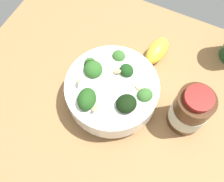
{
  "coord_description": "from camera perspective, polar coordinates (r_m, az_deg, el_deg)",
  "views": [
    {
      "loc": [
        19.19,
        12.63,
        54.85
      ],
      "look_at": [
        -2.88,
        1.81,
        4.0
      ],
      "focal_mm": 41.28,
      "sensor_mm": 36.0,
      "label": 1
    }
  ],
  "objects": [
    {
      "name": "ground_plane",
      "position": [
        0.61,
        -2.73,
        -3.78
      ],
      "size": [
        68.73,
        68.73,
        3.04
      ],
      "primitive_type": "cube",
      "color": "#996D42"
    },
    {
      "name": "bowl_of_broccoli",
      "position": [
        0.56,
        -0.13,
        0.27
      ],
      "size": [
        20.15,
        20.15,
        10.48
      ],
      "color": "white",
      "rests_on": "ground_plane"
    },
    {
      "name": "lemon_wedge",
      "position": [
        0.65,
        9.96,
        8.76
      ],
      "size": [
        8.83,
        5.44,
        4.54
      ],
      "primitive_type": "ellipsoid",
      "rotation": [
        0.0,
        0.0,
        6.13
      ],
      "color": "yellow",
      "rests_on": "ground_plane"
    },
    {
      "name": "bottle_short",
      "position": [
        0.55,
        16.85,
        -4.2
      ],
      "size": [
        7.67,
        7.67,
        12.37
      ],
      "color": "#472814",
      "rests_on": "ground_plane"
    }
  ]
}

